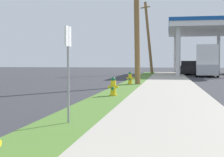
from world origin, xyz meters
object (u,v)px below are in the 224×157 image
Objects in this scene: car_black_by_near_pump at (189,68)px; truck_silver_at_forecourt at (206,62)px; street_sign_post at (68,54)px; utility_pole_midground at (137,9)px; utility_pole_background at (149,37)px; fire_hydrant_third at (130,79)px; fire_hydrant_second at (113,87)px.

truck_silver_at_forecourt reaches higher than car_black_by_near_pump.
street_sign_post reaches higher than car_black_by_near_pump.
utility_pole_midground is 1.33× the size of truck_silver_at_forecourt.
utility_pole_background is 30.29m from street_sign_post.
car_black_by_near_pump reaches higher than fire_hydrant_third.
utility_pole_midground is 18.99m from car_black_by_near_pump.
car_black_by_near_pump is 4.35m from truck_silver_at_forecourt.
utility_pole_midground reaches higher than fire_hydrant_second.
fire_hydrant_second is 1.00× the size of fire_hydrant_third.
truck_silver_at_forecourt is (6.11, 13.89, 1.04)m from fire_hydrant_third.
utility_pole_background is at bearing 89.95° from fire_hydrant_third.
street_sign_post is 30.44m from car_black_by_near_pump.
truck_silver_at_forecourt is at bearing -33.90° from utility_pole_background.
fire_hydrant_third is at bearing 90.40° from street_sign_post.
street_sign_post is (0.09, -12.18, 1.19)m from fire_hydrant_third.
truck_silver_at_forecourt reaches higher than street_sign_post.
fire_hydrant_second is 0.09× the size of utility_pole_background.
car_black_by_near_pump is (4.21, 18.11, -3.85)m from utility_pole_midground.
utility_pole_midground is 18.20m from utility_pole_background.
fire_hydrant_third is at bearing -113.73° from truck_silver_at_forecourt.
utility_pole_background reaches higher than fire_hydrant_third.
utility_pole_midground reaches higher than utility_pole_background.
fire_hydrant_third is at bearing -104.47° from car_black_by_near_pump.
truck_silver_at_forecourt is at bearing 77.00° from street_sign_post.
street_sign_post is 0.46× the size of car_black_by_near_pump.
street_sign_post is at bearing -98.57° from car_black_by_near_pump.
truck_silver_at_forecourt is at bearing 73.68° from fire_hydrant_second.
car_black_by_near_pump is at bearing 75.53° from fire_hydrant_third.
truck_silver_at_forecourt reaches higher than fire_hydrant_third.
fire_hydrant_third is 0.09× the size of utility_pole_midground.
street_sign_post is (-0.32, -11.97, -2.93)m from utility_pole_midground.
truck_silver_at_forecourt is at bearing -69.67° from car_black_by_near_pump.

